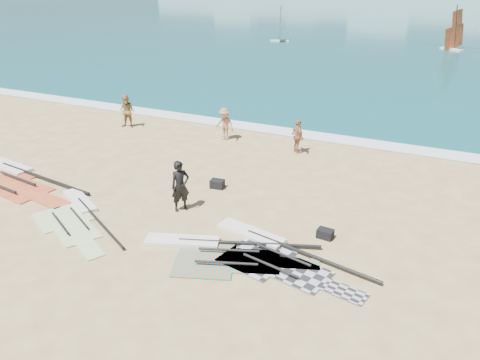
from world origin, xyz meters
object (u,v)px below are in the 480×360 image
at_px(gear_bag_near, 217,184).
at_px(gear_bag_far, 325,234).
at_px(beachgoer_back, 298,136).
at_px(rig_grey, 271,252).
at_px(rig_green, 77,215).
at_px(rig_red, 13,177).
at_px(beachgoer_left, 127,111).
at_px(person_wetsuit, 180,186).
at_px(beachgoer_mid, 225,124).
at_px(rig_orange, 214,251).

xyz_separation_m(gear_bag_near, gear_bag_far, (4.67, -1.80, -0.02)).
xyz_separation_m(gear_bag_near, beachgoer_back, (1.54, 4.80, 0.61)).
relative_size(rig_grey, rig_green, 1.20).
distance_m(rig_green, beachgoer_back, 10.01).
distance_m(rig_red, gear_bag_near, 8.19).
relative_size(rig_green, rig_red, 0.68).
xyz_separation_m(rig_grey, rig_red, (-11.24, 0.66, 0.00)).
bearing_deg(gear_bag_far, beachgoer_left, 152.45).
height_order(rig_green, gear_bag_near, gear_bag_near).
bearing_deg(beachgoer_left, gear_bag_far, -39.39).
bearing_deg(gear_bag_near, rig_green, -128.94).
xyz_separation_m(rig_green, person_wetsuit, (2.92, 1.88, 0.85)).
bearing_deg(gear_bag_far, beachgoer_back, 115.38).
bearing_deg(rig_grey, rig_red, -170.99).
xyz_separation_m(rig_grey, gear_bag_far, (1.18, 1.49, 0.09)).
bearing_deg(person_wetsuit, rig_grey, -69.64).
relative_size(gear_bag_near, gear_bag_far, 1.05).
bearing_deg(beachgoer_mid, rig_grey, -43.79).
height_order(rig_grey, gear_bag_near, gear_bag_near).
bearing_deg(person_wetsuit, beachgoer_mid, 52.97).
bearing_deg(person_wetsuit, rig_green, 160.74).
height_order(rig_orange, beachgoer_back, beachgoer_back).
height_order(gear_bag_far, beachgoer_back, beachgoer_back).
distance_m(beachgoer_mid, beachgoer_back, 3.74).
distance_m(beachgoer_left, beachgoer_mid, 5.43).
relative_size(rig_red, beachgoer_left, 3.83).
bearing_deg(person_wetsuit, gear_bag_near, 30.03).
distance_m(rig_grey, person_wetsuit, 4.06).
distance_m(rig_red, person_wetsuit, 7.53).
bearing_deg(gear_bag_near, beachgoer_back, 72.22).
distance_m(rig_green, person_wetsuit, 3.58).
xyz_separation_m(rig_orange, beachgoer_back, (-0.43, 8.78, 0.72)).
xyz_separation_m(rig_green, rig_red, (-4.54, 1.34, 0.00)).
relative_size(rig_grey, person_wetsuit, 2.98).
xyz_separation_m(rig_orange, rig_red, (-9.72, 1.34, 0.00)).
bearing_deg(beachgoer_left, rig_orange, -53.69).
relative_size(gear_bag_far, person_wetsuit, 0.27).
distance_m(rig_grey, beachgoer_back, 8.36).
xyz_separation_m(rig_red, gear_bag_far, (12.42, 0.83, 0.09)).
relative_size(rig_green, rig_orange, 0.83).
height_order(rig_green, beachgoer_mid, beachgoer_mid).
distance_m(person_wetsuit, beachgoer_mid, 7.34).
bearing_deg(rig_red, rig_green, -8.50).
xyz_separation_m(rig_green, beachgoer_left, (-4.40, 8.58, 0.81)).
height_order(rig_red, beachgoer_left, beachgoer_left).
bearing_deg(rig_red, beachgoer_back, 46.64).
bearing_deg(rig_green, gear_bag_far, 44.59).
relative_size(gear_bag_near, person_wetsuit, 0.28).
bearing_deg(rig_red, beachgoer_mid, 61.91).
bearing_deg(rig_grey, beachgoer_left, 156.94).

